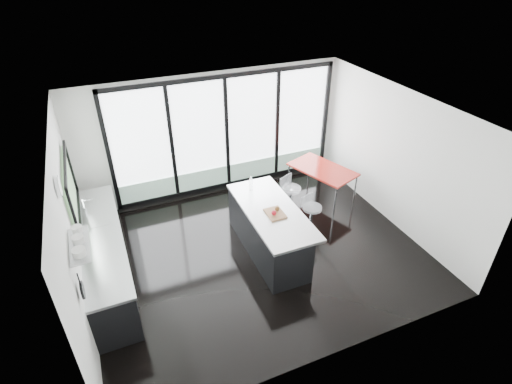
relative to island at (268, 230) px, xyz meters
name	(u,v)px	position (x,y,z in m)	size (l,w,h in m)	color
floor	(257,251)	(-0.19, 0.04, -0.47)	(6.00, 5.00, 0.00)	black
ceiling	(258,113)	(-0.19, 0.04, 2.33)	(6.00, 5.00, 0.00)	white
wall_back	(225,139)	(0.08, 2.50, 0.80)	(6.00, 0.09, 2.80)	silver
wall_front	(336,287)	(-0.19, -2.46, 0.93)	(6.00, 0.00, 2.80)	silver
wall_left	(71,213)	(-3.17, 0.31, 1.09)	(0.26, 5.00, 2.80)	silver
wall_right	(396,158)	(2.81, 0.04, 0.93)	(0.00, 5.00, 2.80)	silver
counter_cabinets	(106,257)	(-2.86, 0.43, -0.01)	(0.69, 3.24, 1.36)	black
island	(268,230)	(0.00, 0.00, 0.00)	(0.97, 2.27, 1.20)	black
bar_stool_near	(311,221)	(0.99, 0.08, -0.12)	(0.44, 0.44, 0.70)	silver
bar_stool_far	(291,203)	(0.89, 0.79, -0.10)	(0.47, 0.47, 0.74)	silver
red_table	(321,183)	(1.88, 1.19, -0.08)	(0.83, 1.45, 0.78)	#A6241B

